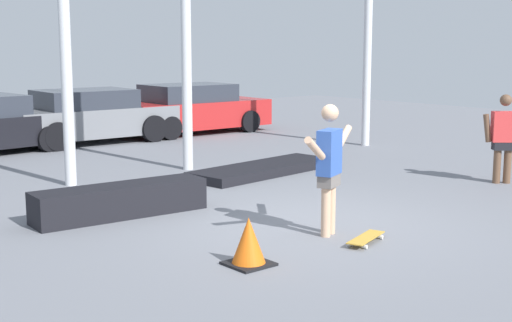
{
  "coord_description": "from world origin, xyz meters",
  "views": [
    {
      "loc": [
        -6.76,
        -6.85,
        2.48
      ],
      "look_at": [
        -0.07,
        1.09,
        0.78
      ],
      "focal_mm": 50.0,
      "sensor_mm": 36.0,
      "label": 1
    }
  ],
  "objects_px": {
    "skateboarder": "(329,163)",
    "traffic_cone": "(249,242)",
    "bystander": "(504,136)",
    "grind_box": "(121,201)",
    "manual_pad": "(263,169)",
    "parked_car_grey": "(90,116)",
    "skateboard": "(366,238)",
    "parked_car_red": "(192,109)"
  },
  "relations": [
    {
      "from": "skateboarder",
      "to": "traffic_cone",
      "type": "height_order",
      "value": "skateboarder"
    },
    {
      "from": "skateboard",
      "to": "bystander",
      "type": "xyz_separation_m",
      "value": [
        4.85,
        1.03,
        0.8
      ]
    },
    {
      "from": "parked_car_red",
      "to": "skateboarder",
      "type": "bearing_deg",
      "value": -114.48
    },
    {
      "from": "skateboarder",
      "to": "parked_car_grey",
      "type": "bearing_deg",
      "value": 57.11
    },
    {
      "from": "skateboard",
      "to": "manual_pad",
      "type": "bearing_deg",
      "value": 45.57
    },
    {
      "from": "skateboarder",
      "to": "manual_pad",
      "type": "bearing_deg",
      "value": 37.26
    },
    {
      "from": "bystander",
      "to": "skateboarder",
      "type": "bearing_deg",
      "value": 46.7
    },
    {
      "from": "manual_pad",
      "to": "parked_car_grey",
      "type": "bearing_deg",
      "value": 94.39
    },
    {
      "from": "grind_box",
      "to": "parked_car_red",
      "type": "height_order",
      "value": "parked_car_red"
    },
    {
      "from": "skateboarder",
      "to": "bystander",
      "type": "height_order",
      "value": "skateboarder"
    },
    {
      "from": "manual_pad",
      "to": "bystander",
      "type": "bearing_deg",
      "value": -52.75
    },
    {
      "from": "grind_box",
      "to": "bystander",
      "type": "distance_m",
      "value": 6.91
    },
    {
      "from": "skateboard",
      "to": "traffic_cone",
      "type": "bearing_deg",
      "value": 152.97
    },
    {
      "from": "skateboarder",
      "to": "manual_pad",
      "type": "xyz_separation_m",
      "value": [
        2.28,
        3.96,
        -0.87
      ]
    },
    {
      "from": "skateboarder",
      "to": "bystander",
      "type": "bearing_deg",
      "value": -17.51
    },
    {
      "from": "skateboard",
      "to": "parked_car_red",
      "type": "relative_size",
      "value": 0.18
    },
    {
      "from": "skateboarder",
      "to": "grind_box",
      "type": "bearing_deg",
      "value": 97.53
    },
    {
      "from": "skateboard",
      "to": "bystander",
      "type": "relative_size",
      "value": 0.5
    },
    {
      "from": "manual_pad",
      "to": "bystander",
      "type": "distance_m",
      "value": 4.47
    },
    {
      "from": "skateboard",
      "to": "parked_car_grey",
      "type": "bearing_deg",
      "value": 62.24
    },
    {
      "from": "parked_car_red",
      "to": "skateboard",
      "type": "bearing_deg",
      "value": -112.83
    },
    {
      "from": "skateboard",
      "to": "parked_car_red",
      "type": "xyz_separation_m",
      "value": [
        4.85,
        10.7,
        0.61
      ]
    },
    {
      "from": "skateboard",
      "to": "parked_car_grey",
      "type": "relative_size",
      "value": 0.19
    },
    {
      "from": "traffic_cone",
      "to": "skateboard",
      "type": "bearing_deg",
      "value": -8.31
    },
    {
      "from": "skateboard",
      "to": "grind_box",
      "type": "relative_size",
      "value": 0.31
    },
    {
      "from": "parked_car_grey",
      "to": "bystander",
      "type": "relative_size",
      "value": 2.63
    },
    {
      "from": "bystander",
      "to": "skateboard",
      "type": "bearing_deg",
      "value": 53.41
    },
    {
      "from": "skateboarder",
      "to": "parked_car_red",
      "type": "relative_size",
      "value": 0.4
    },
    {
      "from": "skateboarder",
      "to": "grind_box",
      "type": "xyz_separation_m",
      "value": [
        -1.57,
        2.67,
        -0.73
      ]
    },
    {
      "from": "bystander",
      "to": "grind_box",
      "type": "bearing_deg",
      "value": 22.61
    },
    {
      "from": "skateboarder",
      "to": "skateboard",
      "type": "bearing_deg",
      "value": -103.27
    },
    {
      "from": "grind_box",
      "to": "skateboard",
      "type": "bearing_deg",
      "value": -62.9
    },
    {
      "from": "skateboard",
      "to": "manual_pad",
      "type": "height_order",
      "value": "manual_pad"
    },
    {
      "from": "traffic_cone",
      "to": "parked_car_red",
      "type": "bearing_deg",
      "value": 57.88
    },
    {
      "from": "skateboarder",
      "to": "parked_car_red",
      "type": "xyz_separation_m",
      "value": [
        4.94,
        10.13,
        -0.29
      ]
    },
    {
      "from": "grind_box",
      "to": "traffic_cone",
      "type": "height_order",
      "value": "traffic_cone"
    },
    {
      "from": "parked_car_red",
      "to": "bystander",
      "type": "xyz_separation_m",
      "value": [
        0.0,
        -9.67,
        0.2
      ]
    },
    {
      "from": "skateboard",
      "to": "traffic_cone",
      "type": "distance_m",
      "value": 1.75
    },
    {
      "from": "parked_car_grey",
      "to": "parked_car_red",
      "type": "bearing_deg",
      "value": 1.37
    },
    {
      "from": "parked_car_grey",
      "to": "bystander",
      "type": "bearing_deg",
      "value": -70.04
    },
    {
      "from": "skateboarder",
      "to": "manual_pad",
      "type": "height_order",
      "value": "skateboarder"
    },
    {
      "from": "manual_pad",
      "to": "parked_car_red",
      "type": "height_order",
      "value": "parked_car_red"
    }
  ]
}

